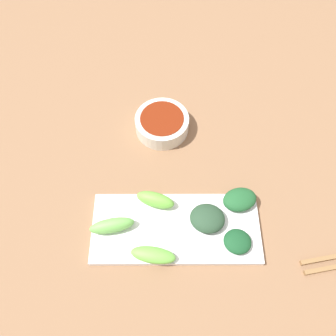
{
  "coord_description": "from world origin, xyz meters",
  "views": [
    {
      "loc": [
        0.34,
        -0.02,
        0.68
      ],
      "look_at": [
        -0.02,
        -0.01,
        0.05
      ],
      "focal_mm": 37.9,
      "sensor_mm": 36.0,
      "label": 1
    }
  ],
  "objects": [
    {
      "name": "broccoli_leafy_4",
      "position": [
        0.05,
        0.13,
        0.04
      ],
      "size": [
        0.07,
        0.08,
        0.03
      ],
      "primitive_type": "ellipsoid",
      "rotation": [
        0.0,
        0.0,
        0.26
      ],
      "color": "#1F572B",
      "rests_on": "serving_plate"
    },
    {
      "name": "broccoli_stalk_1",
      "position": [
        0.16,
        -0.04,
        0.04
      ],
      "size": [
        0.04,
        0.09,
        0.02
      ],
      "primitive_type": "ellipsoid",
      "rotation": [
        0.0,
        0.0,
        -0.16
      ],
      "color": "#69B944",
      "rests_on": "serving_plate"
    },
    {
      "name": "sauce_bowl",
      "position": [
        -0.14,
        -0.03,
        0.04
      ],
      "size": [
        0.12,
        0.12,
        0.04
      ],
      "color": "silver",
      "rests_on": "tabletop"
    },
    {
      "name": "broccoli_stalk_3",
      "position": [
        0.05,
        -0.04,
        0.05
      ],
      "size": [
        0.05,
        0.08,
        0.03
      ],
      "primitive_type": "ellipsoid",
      "rotation": [
        0.0,
        0.0,
        -0.29
      ],
      "color": "#6CBC41",
      "rests_on": "serving_plate"
    },
    {
      "name": "broccoli_stalk_5",
      "position": [
        0.11,
        -0.12,
        0.05
      ],
      "size": [
        0.04,
        0.09,
        0.03
      ],
      "primitive_type": "ellipsoid",
      "rotation": [
        0.0,
        0.0,
        0.19
      ],
      "color": "#6DBC54",
      "rests_on": "serving_plate"
    },
    {
      "name": "serving_plate",
      "position": [
        0.1,
        -0.0,
        0.03
      ],
      "size": [
        0.14,
        0.32,
        0.01
      ],
      "primitive_type": "cube",
      "color": "white",
      "rests_on": "tabletop"
    },
    {
      "name": "broccoli_leafy_2",
      "position": [
        0.14,
        0.11,
        0.04
      ],
      "size": [
        0.06,
        0.06,
        0.02
      ],
      "primitive_type": "ellipsoid",
      "rotation": [
        0.0,
        0.0,
        -0.26
      ],
      "color": "#174A25",
      "rests_on": "serving_plate"
    },
    {
      "name": "tabletop",
      "position": [
        0.0,
        0.0,
        0.01
      ],
      "size": [
        2.1,
        2.1,
        0.02
      ],
      "primitive_type": "cube",
      "color": "#856244",
      "rests_on": "ground"
    },
    {
      "name": "broccoli_leafy_0",
      "position": [
        0.09,
        0.06,
        0.05
      ],
      "size": [
        0.07,
        0.08,
        0.03
      ],
      "primitive_type": "ellipsoid",
      "rotation": [
        0.0,
        0.0,
        -0.18
      ],
      "color": "#28452E",
      "rests_on": "serving_plate"
    }
  ]
}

